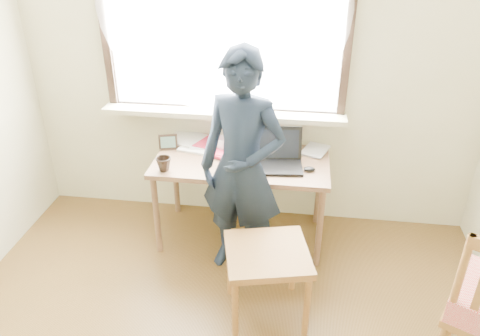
# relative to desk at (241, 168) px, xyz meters

# --- Properties ---
(room_shell) EXTENTS (3.52, 4.02, 2.61)m
(room_shell) POSITION_rel_desk_xyz_m (-0.00, -1.43, 1.03)
(room_shell) COLOR beige
(room_shell) RESTS_ON ground
(desk) EXTENTS (1.27, 0.64, 0.68)m
(desk) POSITION_rel_desk_xyz_m (0.00, 0.00, 0.00)
(desk) COLOR brown
(desk) RESTS_ON ground
(laptop) EXTENTS (0.39, 0.33, 0.25)m
(laptop) POSITION_rel_desk_xyz_m (0.25, -0.03, 0.13)
(laptop) COLOR black
(laptop) RESTS_ON desk
(mug_white) EXTENTS (0.15, 0.15, 0.10)m
(mug_white) POSITION_rel_desk_xyz_m (-0.15, 0.14, 0.12)
(mug_white) COLOR white
(mug_white) RESTS_ON desk
(mug_dark) EXTENTS (0.11, 0.11, 0.10)m
(mug_dark) POSITION_rel_desk_xyz_m (-0.52, -0.23, 0.12)
(mug_dark) COLOR black
(mug_dark) RESTS_ON desk
(mouse) EXTENTS (0.08, 0.06, 0.03)m
(mouse) POSITION_rel_desk_xyz_m (0.49, -0.10, 0.09)
(mouse) COLOR black
(mouse) RESTS_ON desk
(desk_clutter) EXTENTS (0.62, 0.49, 0.03)m
(desk_clutter) POSITION_rel_desk_xyz_m (-0.37, 0.19, 0.09)
(desk_clutter) COLOR yellow
(desk_clutter) RESTS_ON desk
(book_a) EXTENTS (0.20, 0.25, 0.02)m
(book_a) POSITION_rel_desk_xyz_m (-0.45, 0.21, 0.08)
(book_a) COLOR white
(book_a) RESTS_ON desk
(book_b) EXTENTS (0.24, 0.28, 0.02)m
(book_b) POSITION_rel_desk_xyz_m (0.46, 0.25, 0.08)
(book_b) COLOR white
(book_b) RESTS_ON desk
(picture_frame) EXTENTS (0.14, 0.05, 0.11)m
(picture_frame) POSITION_rel_desk_xyz_m (-0.58, 0.10, 0.13)
(picture_frame) COLOR black
(picture_frame) RESTS_ON desk
(work_chair) EXTENTS (0.58, 0.57, 0.50)m
(work_chair) POSITION_rel_desk_xyz_m (0.26, -0.79, -0.19)
(work_chair) COLOR olive
(work_chair) RESTS_ON ground
(person) EXTENTS (0.66, 0.52, 1.60)m
(person) POSITION_rel_desk_xyz_m (0.05, -0.34, 0.19)
(person) COLOR black
(person) RESTS_ON ground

